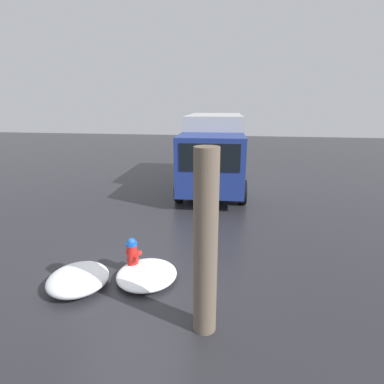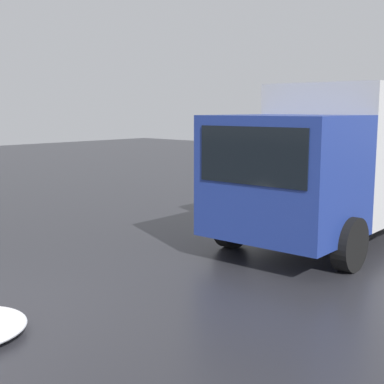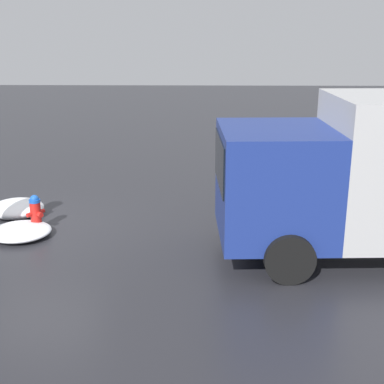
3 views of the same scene
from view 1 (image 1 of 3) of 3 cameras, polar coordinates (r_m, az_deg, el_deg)
The scene contains 6 objects.
ground_plane at distance 6.99m, azimuth -11.10°, elevation -14.69°, with size 60.00×60.00×0.00m, color #28282D.
fire_hydrant at distance 6.79m, azimuth -11.27°, elevation -11.65°, with size 0.37×0.39×0.81m.
tree_trunk at distance 4.63m, azimuth 2.59°, elevation -10.04°, with size 0.57×0.38×3.01m.
delivery_truck at distance 13.39m, azimuth 4.16°, elevation 8.25°, with size 7.07×2.89×3.11m.
snow_pile_curbside at distance 6.62m, azimuth -8.60°, elevation -15.25°, with size 1.31×1.26×0.24m.
snow_pile_by_tree at distance 6.67m, azimuth -20.86°, elevation -15.21°, with size 1.25×1.20×0.39m.
Camera 1 is at (-5.59, -2.18, 3.58)m, focal length 28.00 mm.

